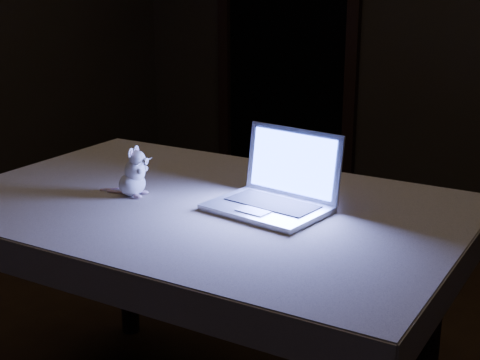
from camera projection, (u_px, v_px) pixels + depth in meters
The scene contains 5 objects.
doorway at pixel (288, 11), 4.59m from camera, with size 1.06×0.36×2.13m, color black, non-canonical shape.
table at pixel (206, 319), 2.01m from camera, with size 1.31×0.84×0.70m, color black, non-canonical shape.
tablecloth at pixel (173, 214), 1.94m from camera, with size 1.40×0.93×0.09m, color beige, non-canonical shape.
laptop at pixel (267, 174), 1.80m from camera, with size 0.30×0.26×0.20m, color #B8B8BD, non-canonical shape.
plush_mouse at pixel (132, 172), 1.94m from camera, with size 0.10×0.10×0.14m, color silver, non-canonical shape.
Camera 1 is at (1.21, -1.63, 1.32)m, focal length 52.00 mm.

